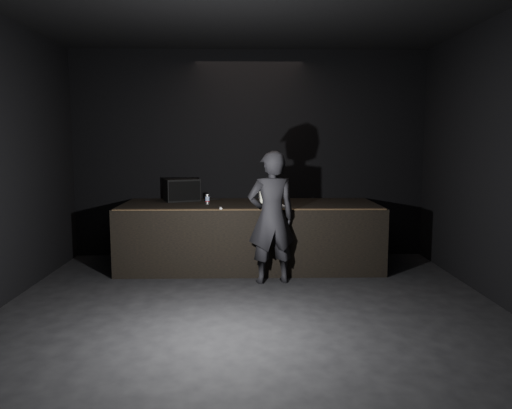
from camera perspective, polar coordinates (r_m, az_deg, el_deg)
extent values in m
plane|color=black|center=(5.43, -0.43, -14.08)|extent=(7.00, 7.00, 0.00)
cube|color=black|center=(8.56, -0.77, 5.73)|extent=(6.00, 0.10, 3.50)
cube|color=black|center=(1.58, 1.31, -0.92)|extent=(6.00, 0.10, 3.50)
cube|color=black|center=(7.93, -0.71, -3.48)|extent=(4.00, 1.50, 1.00)
cube|color=brown|center=(7.15, -0.67, -0.56)|extent=(3.92, 0.10, 0.01)
cube|color=black|center=(8.29, -8.48, 1.66)|extent=(0.64, 0.55, 0.36)
cube|color=black|center=(8.10, -8.15, 1.54)|extent=(0.48, 0.20, 0.30)
cylinder|color=black|center=(8.25, -6.99, 0.46)|extent=(0.81, 0.42, 0.02)
cube|color=white|center=(7.47, 1.98, -0.20)|extent=(0.40, 0.32, 0.02)
cube|color=silver|center=(7.47, 1.98, -0.12)|extent=(0.32, 0.21, 0.00)
cube|color=white|center=(7.61, 1.65, 0.86)|extent=(0.36, 0.15, 0.23)
cube|color=gold|center=(7.60, 1.67, 0.86)|extent=(0.32, 0.12, 0.18)
cylinder|color=silver|center=(7.83, -5.58, 0.63)|extent=(0.06, 0.06, 0.16)
cylinder|color=#1B4497|center=(7.83, -5.58, 0.67)|extent=(0.07, 0.07, 0.07)
cylinder|color=maroon|center=(7.84, -5.58, 0.38)|extent=(0.07, 0.07, 0.01)
cylinder|color=white|center=(8.11, 1.78, 0.72)|extent=(0.09, 0.09, 0.11)
cube|color=white|center=(7.21, -4.06, -0.44)|extent=(0.05, 0.15, 0.03)
imported|color=black|center=(6.93, 1.78, -1.50)|extent=(0.75, 0.56, 1.85)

